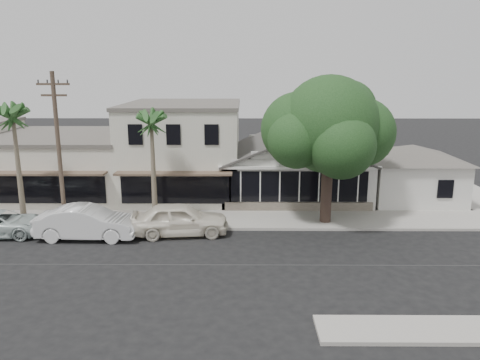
{
  "coord_description": "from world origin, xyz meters",
  "views": [
    {
      "loc": [
        1.39,
        -20.72,
        9.03
      ],
      "look_at": [
        1.21,
        6.0,
        2.75
      ],
      "focal_mm": 35.0,
      "sensor_mm": 36.0,
      "label": 1
    }
  ],
  "objects_px": {
    "utility_pole": "(59,148)",
    "car_2": "(1,223)",
    "car_1": "(87,223)",
    "shade_tree": "(327,127)",
    "car_0": "(180,219)"
  },
  "relations": [
    {
      "from": "car_0",
      "to": "car_1",
      "type": "bearing_deg",
      "value": 91.05
    },
    {
      "from": "car_2",
      "to": "shade_tree",
      "type": "bearing_deg",
      "value": -85.58
    },
    {
      "from": "utility_pole",
      "to": "shade_tree",
      "type": "relative_size",
      "value": 1.02
    },
    {
      "from": "car_1",
      "to": "car_2",
      "type": "bearing_deg",
      "value": 86.14
    },
    {
      "from": "car_1",
      "to": "shade_tree",
      "type": "bearing_deg",
      "value": -76.73
    },
    {
      "from": "car_0",
      "to": "shade_tree",
      "type": "xyz_separation_m",
      "value": [
        8.43,
        2.26,
        4.9
      ]
    },
    {
      "from": "utility_pole",
      "to": "car_1",
      "type": "xyz_separation_m",
      "value": [
        1.85,
        -1.62,
        -3.88
      ]
    },
    {
      "from": "utility_pole",
      "to": "car_2",
      "type": "relative_size",
      "value": 1.78
    },
    {
      "from": "utility_pole",
      "to": "car_1",
      "type": "distance_m",
      "value": 4.59
    },
    {
      "from": "car_1",
      "to": "car_2",
      "type": "relative_size",
      "value": 1.09
    },
    {
      "from": "car_1",
      "to": "car_2",
      "type": "height_order",
      "value": "car_1"
    },
    {
      "from": "car_1",
      "to": "shade_tree",
      "type": "relative_size",
      "value": 0.62
    },
    {
      "from": "utility_pole",
      "to": "car_0",
      "type": "bearing_deg",
      "value": -8.17
    },
    {
      "from": "utility_pole",
      "to": "shade_tree",
      "type": "xyz_separation_m",
      "value": [
        15.28,
        1.28,
        1.03
      ]
    },
    {
      "from": "shade_tree",
      "to": "car_1",
      "type": "bearing_deg",
      "value": -167.83
    }
  ]
}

